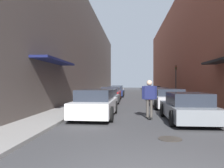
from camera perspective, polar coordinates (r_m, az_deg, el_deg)
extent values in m
plane|color=#38383A|center=(23.04, 5.78, -3.87)|extent=(107.15, 107.15, 0.00)
cube|color=gray|center=(28.14, -2.85, -2.99)|extent=(1.80, 48.70, 0.12)
cube|color=gray|center=(28.25, 14.03, -2.98)|extent=(1.80, 48.70, 0.12)
cube|color=#564C47|center=(28.87, -8.62, 7.81)|extent=(4.00, 48.70, 10.89)
cube|color=#141947|center=(12.79, -14.64, 5.77)|extent=(1.00, 4.80, 0.12)
cube|color=brown|center=(29.13, 19.75, 8.69)|extent=(4.00, 48.70, 11.86)
cube|color=silver|center=(10.77, -4.23, -5.89)|extent=(1.85, 4.35, 0.66)
cube|color=#232833|center=(10.51, -4.42, -2.84)|extent=(1.60, 2.27, 0.51)
cylinder|color=black|center=(12.25, -7.26, -5.97)|extent=(0.18, 0.68, 0.68)
cylinder|color=black|center=(12.01, 0.88, -6.10)|extent=(0.18, 0.68, 0.68)
cylinder|color=black|center=(9.67, -10.60, -7.66)|extent=(0.18, 0.68, 0.68)
cylinder|color=black|center=(9.37, -0.25, -7.92)|extent=(0.18, 0.68, 0.68)
cube|color=gray|center=(15.80, -2.13, -4.07)|extent=(2.07, 4.60, 0.58)
cube|color=#232833|center=(15.55, -2.23, -2.21)|extent=(1.77, 2.41, 0.46)
cylinder|color=black|center=(17.34, -4.70, -4.16)|extent=(0.18, 0.66, 0.66)
cylinder|color=black|center=(17.13, 1.60, -4.21)|extent=(0.18, 0.66, 0.66)
cylinder|color=black|center=(14.58, -6.53, -5.01)|extent=(0.18, 0.66, 0.66)
cylinder|color=black|center=(14.33, 0.97, -5.10)|extent=(0.18, 0.66, 0.66)
cube|color=maroon|center=(20.70, -0.30, -2.87)|extent=(1.84, 4.09, 0.68)
cube|color=#232833|center=(20.48, -0.36, -1.35)|extent=(1.58, 2.14, 0.43)
cylinder|color=black|center=(22.05, -2.24, -3.14)|extent=(0.18, 0.70, 0.70)
cylinder|color=black|center=(21.91, 2.22, -3.16)|extent=(0.18, 0.70, 0.70)
cylinder|color=black|center=(19.56, -3.14, -3.58)|extent=(0.18, 0.70, 0.70)
cylinder|color=black|center=(19.40, 1.89, -3.61)|extent=(0.18, 0.70, 0.70)
cube|color=navy|center=(26.44, 0.97, -2.25)|extent=(1.95, 4.52, 0.61)
cube|color=#232833|center=(26.20, 0.93, -1.10)|extent=(1.69, 2.36, 0.47)
cylinder|color=black|center=(27.91, -0.72, -2.42)|extent=(0.18, 0.69, 0.69)
cylinder|color=black|center=(27.79, 3.05, -2.43)|extent=(0.18, 0.69, 0.69)
cylinder|color=black|center=(25.14, -1.33, -2.72)|extent=(0.18, 0.69, 0.69)
cylinder|color=black|center=(25.02, 2.85, -2.74)|extent=(0.18, 0.69, 0.69)
cube|color=silver|center=(31.70, 1.51, -1.83)|extent=(1.73, 4.73, 0.65)
cube|color=#232833|center=(31.45, 1.49, -0.82)|extent=(1.52, 2.46, 0.48)
cylinder|color=black|center=(33.23, 0.21, -2.05)|extent=(0.18, 0.62, 0.62)
cylinder|color=black|center=(33.14, 3.10, -2.05)|extent=(0.18, 0.62, 0.62)
cylinder|color=black|center=(30.31, -0.23, -2.28)|extent=(0.18, 0.62, 0.62)
cylinder|color=black|center=(30.21, 2.94, -2.28)|extent=(0.18, 0.62, 0.62)
cube|color=gray|center=(10.18, 18.98, -6.60)|extent=(1.77, 4.18, 0.56)
cube|color=#232833|center=(9.93, 19.28, -3.67)|extent=(1.55, 2.18, 0.51)
cylinder|color=black|center=(11.29, 13.07, -6.61)|extent=(0.18, 0.64, 0.64)
cylinder|color=black|center=(11.66, 21.55, -6.40)|extent=(0.18, 0.64, 0.64)
cylinder|color=black|center=(8.76, 15.54, -8.63)|extent=(0.18, 0.64, 0.64)
cylinder|color=black|center=(9.23, 26.25, -8.19)|extent=(0.18, 0.64, 0.64)
cube|color=#B7B7BC|center=(15.36, 14.25, -4.10)|extent=(1.99, 4.71, 0.67)
cube|color=#232833|center=(15.10, 14.40, -2.06)|extent=(1.72, 2.46, 0.45)
cylinder|color=black|center=(16.69, 10.25, -4.43)|extent=(0.18, 0.61, 0.61)
cylinder|color=black|center=(16.97, 16.57, -4.36)|extent=(0.18, 0.61, 0.61)
cylinder|color=black|center=(13.82, 11.40, -5.42)|extent=(0.18, 0.61, 0.61)
cylinder|color=black|center=(14.16, 18.98, -5.29)|extent=(0.18, 0.61, 0.61)
cube|color=maroon|center=(21.57, 11.74, -2.93)|extent=(1.94, 4.73, 0.57)
cube|color=#232833|center=(21.32, 11.82, -1.55)|extent=(1.70, 2.46, 0.49)
cylinder|color=black|center=(22.95, 8.96, -3.10)|extent=(0.18, 0.63, 0.63)
cylinder|color=black|center=(23.16, 13.62, -3.07)|extent=(0.18, 0.63, 0.63)
cylinder|color=black|center=(20.03, 9.58, -3.60)|extent=(0.18, 0.63, 0.63)
cylinder|color=black|center=(20.28, 14.89, -3.56)|extent=(0.18, 0.63, 0.63)
cube|color=#232326|center=(26.92, 10.48, -2.27)|extent=(1.84, 4.17, 0.56)
cube|color=#232833|center=(26.70, 10.53, -1.11)|extent=(1.60, 2.18, 0.54)
cylinder|color=black|center=(28.13, 8.46, -2.41)|extent=(0.18, 0.69, 0.69)
cylinder|color=black|center=(28.30, 11.98, -2.40)|extent=(0.18, 0.69, 0.69)
cylinder|color=black|center=(25.58, 8.83, -2.69)|extent=(0.18, 0.69, 0.69)
cylinder|color=black|center=(25.76, 12.69, -2.67)|extent=(0.18, 0.69, 0.69)
cube|color=black|center=(10.50, 9.73, -8.55)|extent=(0.20, 0.78, 0.02)
cylinder|color=beige|center=(10.74, 9.21, -8.54)|extent=(0.03, 0.06, 0.06)
cylinder|color=beige|center=(10.76, 10.02, -8.53)|extent=(0.03, 0.06, 0.06)
cylinder|color=beige|center=(10.25, 9.43, -8.97)|extent=(0.03, 0.06, 0.06)
cylinder|color=beige|center=(10.26, 10.28, -8.96)|extent=(0.03, 0.06, 0.06)
cylinder|color=#47423D|center=(10.43, 9.26, -6.25)|extent=(0.12, 0.12, 0.83)
cylinder|color=#47423D|center=(10.45, 10.21, -6.24)|extent=(0.12, 0.12, 0.83)
cube|color=#191E4C|center=(10.38, 9.74, -2.21)|extent=(0.50, 0.22, 0.64)
sphere|color=beige|center=(10.37, 9.74, 0.28)|extent=(0.27, 0.27, 0.27)
cylinder|color=#191E4C|center=(10.36, 8.10, -2.22)|extent=(0.10, 0.10, 0.60)
cylinder|color=#191E4C|center=(10.41, 11.37, -2.21)|extent=(0.10, 0.10, 0.60)
cylinder|color=#332D28|center=(6.93, 14.91, -13.67)|extent=(0.70, 0.70, 0.02)
cylinder|color=#2D2D2D|center=(24.94, 16.34, 0.69)|extent=(0.10, 0.10, 3.46)
cube|color=#332D0F|center=(25.00, 16.34, 4.14)|extent=(0.16, 0.16, 0.45)
sphere|color=red|center=(24.92, 16.39, 4.42)|extent=(0.11, 0.11, 0.11)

